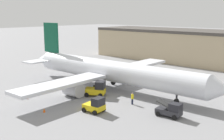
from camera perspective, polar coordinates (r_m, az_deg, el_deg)
The scene contains 8 objects.
ground_plane at distance 48.01m, azimuth -0.00°, elevation -3.86°, with size 400.00×400.00×0.00m, color gray.
airplane at distance 47.93m, azimuth -0.91°, elevation -0.16°, with size 40.45×35.00×10.81m.
ground_crew_worker at distance 39.96m, azimuth 4.16°, elevation -5.73°, with size 0.37×0.37×1.70m.
baggage_tug at distance 43.84m, azimuth -3.13°, elevation -3.91°, with size 3.63×3.30×2.39m.
belt_loader_truck at distance 35.97m, azimuth 11.81°, elevation -7.97°, with size 3.29×2.01×1.92m.
pushback_tug at distance 36.89m, azimuth -3.42°, elevation -7.17°, with size 2.81×2.32×2.03m.
safety_cone_near at distance 44.42m, azimuth -16.90°, elevation -5.29°, with size 0.36×0.36×0.55m.
safety_cone_far at distance 38.03m, azimuth -13.62°, elevation -7.95°, with size 0.36×0.36×0.55m.
Camera 1 is at (31.16, -34.22, 12.75)m, focal length 45.00 mm.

